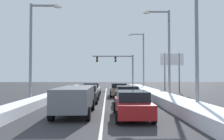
{
  "coord_description": "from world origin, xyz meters",
  "views": [
    {
      "loc": [
        0.29,
        -4.93,
        2.37
      ],
      "look_at": [
        0.8,
        20.73,
        3.06
      ],
      "focal_mm": 33.75,
      "sensor_mm": 36.0,
      "label": 1
    }
  ],
  "objects_px": {
    "sedan_red_right_lane_nearest": "(132,104)",
    "street_lamp_right_mid": "(166,47)",
    "traffic_light_gantry": "(120,64)",
    "street_lamp_right_far": "(142,57)",
    "suv_gray_center_lane_nearest": "(75,98)",
    "sedan_black_right_lane_second": "(127,95)",
    "sedan_tan_right_lane_third": "(119,90)",
    "street_lamp_left_mid": "(35,44)",
    "sedan_charcoal_center_lane_second": "(87,94)",
    "sedan_white_center_lane_third": "(92,89)",
    "roadside_sign_right": "(172,64)",
    "street_lamp_right_near": "(191,41)"
  },
  "relations": [
    {
      "from": "street_lamp_right_far",
      "to": "street_lamp_left_mid",
      "type": "distance_m",
      "value": 19.94
    },
    {
      "from": "sedan_red_right_lane_nearest",
      "to": "street_lamp_right_mid",
      "type": "distance_m",
      "value": 10.3
    },
    {
      "from": "street_lamp_right_mid",
      "to": "street_lamp_left_mid",
      "type": "distance_m",
      "value": 11.92
    },
    {
      "from": "street_lamp_right_near",
      "to": "street_lamp_right_far",
      "type": "bearing_deg",
      "value": 89.81
    },
    {
      "from": "sedan_charcoal_center_lane_second",
      "to": "street_lamp_right_near",
      "type": "distance_m",
      "value": 9.88
    },
    {
      "from": "sedan_white_center_lane_third",
      "to": "sedan_red_right_lane_nearest",
      "type": "bearing_deg",
      "value": -75.86
    },
    {
      "from": "sedan_black_right_lane_second",
      "to": "street_lamp_right_far",
      "type": "bearing_deg",
      "value": 76.67
    },
    {
      "from": "sedan_red_right_lane_nearest",
      "to": "street_lamp_right_far",
      "type": "xyz_separation_m",
      "value": [
        4.05,
        21.83,
        4.66
      ]
    },
    {
      "from": "street_lamp_right_mid",
      "to": "street_lamp_left_mid",
      "type": "relative_size",
      "value": 1.05
    },
    {
      "from": "traffic_light_gantry",
      "to": "sedan_tan_right_lane_third",
      "type": "bearing_deg",
      "value": -94.09
    },
    {
      "from": "sedan_white_center_lane_third",
      "to": "street_lamp_right_far",
      "type": "xyz_separation_m",
      "value": [
        7.31,
        8.9,
        4.66
      ]
    },
    {
      "from": "roadside_sign_right",
      "to": "sedan_charcoal_center_lane_second",
      "type": "bearing_deg",
      "value": -137.4
    },
    {
      "from": "street_lamp_right_far",
      "to": "sedan_white_center_lane_third",
      "type": "bearing_deg",
      "value": -129.4
    },
    {
      "from": "sedan_tan_right_lane_third",
      "to": "street_lamp_right_near",
      "type": "xyz_separation_m",
      "value": [
        4.12,
        -10.77,
        3.87
      ]
    },
    {
      "from": "sedan_tan_right_lane_third",
      "to": "street_lamp_right_mid",
      "type": "bearing_deg",
      "value": -42.56
    },
    {
      "from": "sedan_red_right_lane_nearest",
      "to": "sedan_tan_right_lane_third",
      "type": "height_order",
      "value": "same"
    },
    {
      "from": "sedan_black_right_lane_second",
      "to": "street_lamp_right_mid",
      "type": "distance_m",
      "value": 6.5
    },
    {
      "from": "sedan_tan_right_lane_third",
      "to": "suv_gray_center_lane_nearest",
      "type": "distance_m",
      "value": 11.83
    },
    {
      "from": "sedan_charcoal_center_lane_second",
      "to": "sedan_white_center_lane_third",
      "type": "xyz_separation_m",
      "value": [
        -0.06,
        5.85,
        0.0
      ]
    },
    {
      "from": "street_lamp_right_far",
      "to": "sedan_red_right_lane_nearest",
      "type": "bearing_deg",
      "value": -100.52
    },
    {
      "from": "sedan_red_right_lane_nearest",
      "to": "street_lamp_right_mid",
      "type": "xyz_separation_m",
      "value": [
        4.22,
        8.29,
        4.41
      ]
    },
    {
      "from": "sedan_red_right_lane_nearest",
      "to": "traffic_light_gantry",
      "type": "xyz_separation_m",
      "value": [
        0.91,
        26.9,
        3.73
      ]
    },
    {
      "from": "suv_gray_center_lane_nearest",
      "to": "sedan_charcoal_center_lane_second",
      "type": "distance_m",
      "value": 6.18
    },
    {
      "from": "sedan_charcoal_center_lane_second",
      "to": "street_lamp_right_far",
      "type": "bearing_deg",
      "value": 63.81
    },
    {
      "from": "suv_gray_center_lane_nearest",
      "to": "street_lamp_right_near",
      "type": "xyz_separation_m",
      "value": [
        7.35,
        0.61,
        3.62
      ]
    },
    {
      "from": "sedan_charcoal_center_lane_second",
      "to": "street_lamp_right_near",
      "type": "height_order",
      "value": "street_lamp_right_near"
    },
    {
      "from": "sedan_charcoal_center_lane_second",
      "to": "suv_gray_center_lane_nearest",
      "type": "bearing_deg",
      "value": -91.56
    },
    {
      "from": "traffic_light_gantry",
      "to": "roadside_sign_right",
      "type": "relative_size",
      "value": 1.37
    },
    {
      "from": "suv_gray_center_lane_nearest",
      "to": "roadside_sign_right",
      "type": "xyz_separation_m",
      "value": [
        10.83,
        15.98,
        3.0
      ]
    },
    {
      "from": "sedan_white_center_lane_third",
      "to": "traffic_light_gantry",
      "type": "relative_size",
      "value": 0.6
    },
    {
      "from": "sedan_white_center_lane_third",
      "to": "street_lamp_left_mid",
      "type": "bearing_deg",
      "value": -118.89
    },
    {
      "from": "sedan_tan_right_lane_third",
      "to": "street_lamp_right_far",
      "type": "height_order",
      "value": "street_lamp_right_far"
    },
    {
      "from": "sedan_white_center_lane_third",
      "to": "street_lamp_right_mid",
      "type": "height_order",
      "value": "street_lamp_right_mid"
    },
    {
      "from": "street_lamp_right_mid",
      "to": "street_lamp_left_mid",
      "type": "height_order",
      "value": "street_lamp_right_mid"
    },
    {
      "from": "sedan_white_center_lane_third",
      "to": "street_lamp_left_mid",
      "type": "distance_m",
      "value": 9.48
    },
    {
      "from": "traffic_light_gantry",
      "to": "street_lamp_right_far",
      "type": "bearing_deg",
      "value": -58.17
    },
    {
      "from": "sedan_charcoal_center_lane_second",
      "to": "street_lamp_left_mid",
      "type": "xyz_separation_m",
      "value": [
        -4.17,
        -1.6,
        4.2
      ]
    },
    {
      "from": "street_lamp_left_mid",
      "to": "sedan_red_right_lane_nearest",
      "type": "bearing_deg",
      "value": -36.69
    },
    {
      "from": "sedan_tan_right_lane_third",
      "to": "street_lamp_left_mid",
      "type": "height_order",
      "value": "street_lamp_left_mid"
    },
    {
      "from": "sedan_red_right_lane_nearest",
      "to": "street_lamp_left_mid",
      "type": "height_order",
      "value": "street_lamp_left_mid"
    },
    {
      "from": "sedan_tan_right_lane_third",
      "to": "street_lamp_right_mid",
      "type": "relative_size",
      "value": 0.52
    },
    {
      "from": "sedan_charcoal_center_lane_second",
      "to": "street_lamp_right_near",
      "type": "bearing_deg",
      "value": -37.73
    },
    {
      "from": "street_lamp_right_near",
      "to": "roadside_sign_right",
      "type": "height_order",
      "value": "street_lamp_right_near"
    },
    {
      "from": "sedan_tan_right_lane_third",
      "to": "street_lamp_right_near",
      "type": "bearing_deg",
      "value": -69.05
    },
    {
      "from": "sedan_red_right_lane_nearest",
      "to": "sedan_tan_right_lane_third",
      "type": "relative_size",
      "value": 1.0
    },
    {
      "from": "suv_gray_center_lane_nearest",
      "to": "traffic_light_gantry",
      "type": "distance_m",
      "value": 26.56
    },
    {
      "from": "sedan_black_right_lane_second",
      "to": "street_lamp_right_near",
      "type": "xyz_separation_m",
      "value": [
        3.76,
        -4.16,
        3.87
      ]
    },
    {
      "from": "sedan_red_right_lane_nearest",
      "to": "sedan_white_center_lane_third",
      "type": "relative_size",
      "value": 1.0
    },
    {
      "from": "sedan_red_right_lane_nearest",
      "to": "sedan_black_right_lane_second",
      "type": "distance_m",
      "value": 5.69
    },
    {
      "from": "sedan_red_right_lane_nearest",
      "to": "suv_gray_center_lane_nearest",
      "type": "distance_m",
      "value": 3.5
    }
  ]
}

